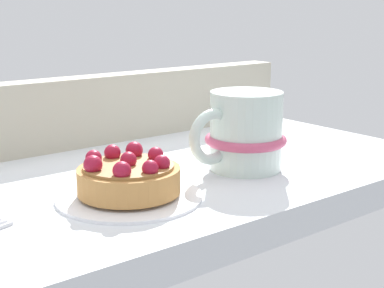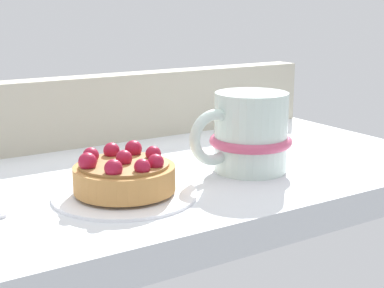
% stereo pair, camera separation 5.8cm
% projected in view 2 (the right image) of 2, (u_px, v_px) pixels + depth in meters
% --- Properties ---
extents(ground_plane, '(0.72, 0.35, 0.03)m').
position_uv_depth(ground_plane, '(132.00, 189.00, 0.62)').
color(ground_plane, silver).
extents(window_rail_back, '(0.70, 0.04, 0.09)m').
position_uv_depth(window_rail_back, '(76.00, 112.00, 0.73)').
color(window_rail_back, '#B2AD99').
rests_on(window_rail_back, ground_plane).
extents(dessert_plate, '(0.14, 0.14, 0.01)m').
position_uv_depth(dessert_plate, '(125.00, 193.00, 0.54)').
color(dessert_plate, white).
rests_on(dessert_plate, ground_plane).
extents(raspberry_tart, '(0.10, 0.10, 0.04)m').
position_uv_depth(raspberry_tart, '(124.00, 174.00, 0.54)').
color(raspberry_tart, '#B77F42').
rests_on(raspberry_tart, dessert_plate).
extents(coffee_mug, '(0.12, 0.09, 0.09)m').
position_uv_depth(coffee_mug, '(249.00, 133.00, 0.62)').
color(coffee_mug, silver).
rests_on(coffee_mug, ground_plane).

